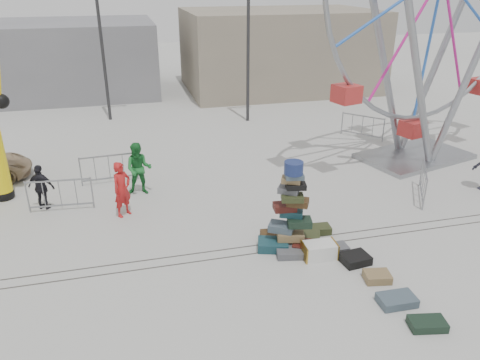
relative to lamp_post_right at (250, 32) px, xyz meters
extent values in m
plane|color=#9E9E99|center=(-3.09, -13.00, -4.48)|extent=(90.00, 90.00, 0.00)
cube|color=#47443F|center=(-3.09, -12.40, -4.48)|extent=(40.00, 0.04, 0.01)
cube|color=#47443F|center=(-3.09, -12.00, -4.48)|extent=(40.00, 0.04, 0.01)
cube|color=gray|center=(3.91, 7.00, -1.98)|extent=(12.00, 8.00, 5.00)
cube|color=gray|center=(-9.09, 9.00, -2.28)|extent=(10.00, 8.00, 4.40)
cylinder|color=#2D2D30|center=(-0.09, 0.00, -0.48)|extent=(0.16, 0.16, 8.00)
cylinder|color=#2D2D30|center=(-7.09, 2.00, -0.48)|extent=(0.16, 0.16, 8.00)
cube|color=#19424B|center=(-2.68, -12.30, -4.35)|extent=(0.97, 0.80, 0.27)
cube|color=#4B1914|center=(-1.80, -12.63, -4.36)|extent=(0.95, 0.85, 0.25)
cube|color=#462F16|center=(-2.50, -11.81, -4.37)|extent=(0.80, 0.60, 0.23)
cube|color=#343C1E|center=(-1.62, -12.13, -4.36)|extent=(0.91, 0.79, 0.25)
cube|color=#585A60|center=(-2.35, -12.76, -4.38)|extent=(0.79, 0.61, 0.21)
cube|color=black|center=(-1.99, -11.77, -4.37)|extent=(0.83, 0.73, 0.23)
cube|color=olive|center=(-2.19, -12.32, -4.09)|extent=(0.84, 0.68, 0.23)
cube|color=#465865|center=(-2.42, -12.20, -3.87)|extent=(0.81, 0.74, 0.21)
cube|color=#192D20|center=(-1.98, -12.41, -3.66)|extent=(0.73, 0.58, 0.21)
cube|color=#19424B|center=(-2.13, -12.17, -3.46)|extent=(0.74, 0.63, 0.19)
cube|color=#4B1914|center=(-2.33, -12.15, -3.27)|extent=(0.65, 0.48, 0.19)
cube|color=#462F16|center=(-2.02, -12.32, -3.08)|extent=(0.70, 0.63, 0.19)
cube|color=#343C1E|center=(-2.20, -12.37, -2.91)|extent=(0.67, 0.53, 0.17)
cube|color=#585A60|center=(-2.26, -12.20, -2.74)|extent=(0.66, 0.61, 0.17)
cube|color=black|center=(-2.11, -12.34, -2.58)|extent=(0.59, 0.46, 0.15)
cube|color=olive|center=(-2.22, -12.25, -2.43)|extent=(0.60, 0.52, 0.15)
cube|color=#465865|center=(-2.17, -12.36, -2.30)|extent=(0.53, 0.39, 0.13)
cylinder|color=navy|center=(-2.19, -12.32, -2.06)|extent=(0.50, 0.50, 0.34)
sphere|color=black|center=(-10.63, -6.93, -4.35)|extent=(0.69, 0.69, 0.69)
sphere|color=black|center=(-10.08, -6.96, -1.12)|extent=(0.47, 0.47, 0.47)
cube|color=gray|center=(5.23, -7.01, -4.39)|extent=(5.02, 3.77, 0.18)
cylinder|color=gray|center=(4.06, -8.16, -0.90)|extent=(3.07, 1.08, 7.26)
cylinder|color=gray|center=(6.82, -7.41, -0.90)|extent=(3.07, 1.08, 7.26)
cylinder|color=gray|center=(3.64, -6.61, -0.90)|extent=(3.07, 1.08, 7.26)
cylinder|color=gray|center=(6.40, -5.86, -0.90)|extent=(3.07, 1.08, 7.26)
cube|color=#AE2725|center=(5.23, -7.01, -3.14)|extent=(0.99, 0.99, 0.63)
cube|color=silver|center=(-1.59, -13.00, -4.27)|extent=(0.93, 0.56, 0.43)
cube|color=#343C1E|center=(-1.08, -11.77, -4.37)|extent=(0.72, 0.50, 0.22)
cube|color=#585A60|center=(-1.08, -12.83, -4.40)|extent=(0.78, 0.47, 0.17)
cube|color=black|center=(-0.77, -13.48, -4.36)|extent=(0.80, 0.67, 0.24)
cube|color=olive|center=(-0.60, -14.34, -4.38)|extent=(0.72, 0.60, 0.21)
cube|color=#465865|center=(-0.62, -15.28, -4.38)|extent=(0.88, 0.58, 0.21)
cube|color=#192D20|center=(-0.41, -16.15, -4.38)|extent=(0.86, 0.61, 0.20)
imported|color=#B4191A|center=(-6.65, -9.19, -3.58)|extent=(0.78, 0.75, 1.80)
imported|color=#1C702D|center=(-6.05, -7.69, -3.55)|extent=(1.01, 0.85, 1.86)
imported|color=black|center=(-9.17, -8.09, -3.72)|extent=(0.97, 0.70, 1.53)
camera|label=1|loc=(-6.33, -22.93, 2.58)|focal=35.00mm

